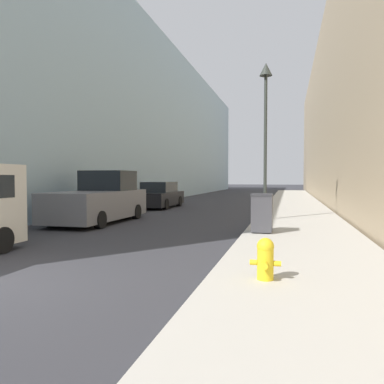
# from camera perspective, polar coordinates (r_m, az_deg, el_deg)

# --- Properties ---
(sidewalk_right) EXTENTS (3.52, 60.00, 0.12)m
(sidewalk_right) POSITION_cam_1_polar(r_m,az_deg,el_deg) (23.09, 15.49, -2.26)
(sidewalk_right) COLOR #B7B2A8
(sidewalk_right) RESTS_ON ground
(building_left_glass) EXTENTS (12.00, 60.00, 13.22)m
(building_left_glass) POSITION_cam_1_polar(r_m,az_deg,el_deg) (35.05, -12.29, 9.98)
(building_left_glass) COLOR #99B7C6
(building_left_glass) RESTS_ON ground
(fire_hydrant) EXTENTS (0.51, 0.40, 0.69)m
(fire_hydrant) POSITION_cam_1_polar(r_m,az_deg,el_deg) (6.39, 11.11, -9.81)
(fire_hydrant) COLOR yellow
(fire_hydrant) RESTS_ON sidewalk_right
(trash_bin) EXTENTS (0.64, 0.71, 1.20)m
(trash_bin) POSITION_cam_1_polar(r_m,az_deg,el_deg) (11.77, 10.61, -3.10)
(trash_bin) COLOR #3D3D42
(trash_bin) RESTS_ON sidewalk_right
(lamppost) EXTENTS (0.51, 0.51, 6.29)m
(lamppost) POSITION_cam_1_polar(r_m,az_deg,el_deg) (15.68, 11.15, 12.25)
(lamppost) COLOR #2D332D
(lamppost) RESTS_ON sidewalk_right
(pickup_truck) EXTENTS (2.20, 5.31, 2.12)m
(pickup_truck) POSITION_cam_1_polar(r_m,az_deg,el_deg) (15.76, -13.90, -1.25)
(pickup_truck) COLOR slate
(pickup_truck) RESTS_ON ground
(parked_sedan_near) EXTENTS (1.91, 4.54, 1.57)m
(parked_sedan_near) POSITION_cam_1_polar(r_m,az_deg,el_deg) (22.78, -4.98, -0.59)
(parked_sedan_near) COLOR black
(parked_sedan_near) RESTS_ON ground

